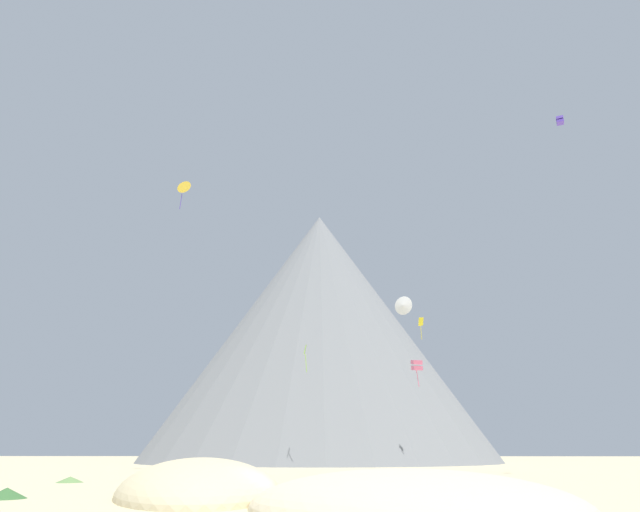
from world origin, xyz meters
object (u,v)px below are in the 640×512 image
Objects in this scene: bush_near_right at (70,480)px; kite_white_mid at (403,305)px; bush_near_left at (234,492)px; bush_mid_center at (6,493)px; rock_massif at (316,334)px; kite_rainbow_low at (417,365)px; kite_gold_high at (184,188)px; kite_yellow_mid at (421,324)px; kite_indigo_high at (560,120)px; kite_lime_mid at (305,352)px.

bush_near_right is 0.81× the size of kite_white_mid.
bush_near_left is 0.91× the size of bush_near_right.
bush_mid_center is (-11.73, -0.04, -0.09)m from bush_near_left.
rock_massif reaches higher than bush_near_left.
kite_rainbow_low is 0.77× the size of kite_gold_high.
kite_rainbow_low is 16.62m from kite_yellow_mid.
kite_yellow_mid reaches higher than kite_rainbow_low.
kite_indigo_high is (30.03, 21.43, 35.98)m from bush_near_left.
kite_indigo_high is (15.09, -14.92, 24.33)m from kite_rainbow_low.
bush_near_left is at bearing 56.03° from kite_rainbow_low.
bush_near_left is 0.90× the size of bush_mid_center.
kite_gold_high is at bearing -10.84° from kite_rainbow_low.
bush_near_right is 58.39m from kite_indigo_high.
bush_mid_center is 46.62m from kite_rainbow_low.
kite_gold_high is 47.79m from kite_indigo_high.
bush_near_right is at bearing 103.94° from bush_mid_center.
kite_lime_mid is at bearing 89.23° from bush_near_left.
rock_massif is 73.81m from kite_indigo_high.
bush_near_right is 0.51× the size of kite_lime_mid.
kite_indigo_high is 44.99m from kite_lime_mid.
bush_near_right is 42.06m from kite_gold_high.
kite_white_mid reaches higher than kite_yellow_mid.
kite_yellow_mid is at bearing 47.25° from bush_near_right.
kite_yellow_mid is at bearing -146.17° from kite_gold_high.
rock_massif is at bearing 133.47° from kite_indigo_high.
kite_gold_high is at bearing 173.80° from kite_lime_mid.
rock_massif is (15.87, 74.02, 26.36)m from bush_near_right.
kite_white_mid is (29.67, 4.27, -15.83)m from kite_gold_high.
bush_near_right is 0.62× the size of kite_rainbow_low.
kite_indigo_high is at bearing -66.25° from rock_massif.
rock_massif is at bearing 137.13° from kite_white_mid.
kite_indigo_high reaches higher than kite_rainbow_low.
bush_mid_center is 0.60× the size of kite_yellow_mid.
kite_lime_mid is at bearing 156.92° from kite_indigo_high.
rock_massif is 41.18m from kite_lime_mid.
bush_near_left is 0.73× the size of kite_white_mid.
kite_rainbow_low is 9.36m from kite_white_mid.
bush_near_left is at bearing -78.05° from kite_white_mid.
kite_gold_high is (-30.45, -0.42, 24.32)m from kite_rainbow_low.
kite_rainbow_low is 38.97m from kite_gold_high.
kite_lime_mid reaches higher than kite_rainbow_low.
kite_lime_mid is (-29.38, 27.21, -20.51)m from kite_indigo_high.
bush_near_right is 0.02× the size of rock_massif.
kite_yellow_mid is at bearing 100.75° from kite_white_mid.
kite_lime_mid is at bearing -89.88° from rock_massif.
kite_yellow_mid reaches higher than bush_mid_center.
bush_mid_center is at bearing -179.80° from bush_near_left.
bush_mid_center is 2.19× the size of kite_indigo_high.
bush_mid_center is 51.96m from kite_white_mid.
kite_yellow_mid is 18.02m from kite_lime_mid.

